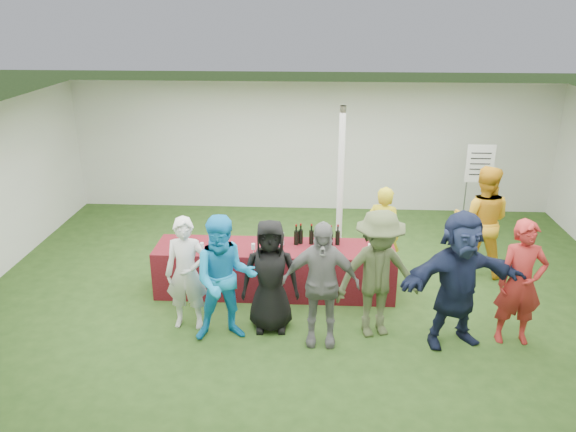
# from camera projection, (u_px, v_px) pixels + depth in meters

# --- Properties ---
(ground) EXTENTS (60.00, 60.00, 0.00)m
(ground) POSITION_uv_depth(u_px,v_px,m) (307.00, 298.00, 8.49)
(ground) COLOR #284719
(ground) RESTS_ON ground
(tent) EXTENTS (10.00, 10.00, 10.00)m
(tent) POSITION_uv_depth(u_px,v_px,m) (340.00, 189.00, 9.11)
(tent) COLOR white
(tent) RESTS_ON ground
(serving_table) EXTENTS (3.60, 0.80, 0.75)m
(serving_table) POSITION_uv_depth(u_px,v_px,m) (275.00, 269.00, 8.56)
(serving_table) COLOR maroon
(serving_table) RESTS_ON ground
(wine_bottles) EXTENTS (0.70, 0.13, 0.32)m
(wine_bottles) POSITION_uv_depth(u_px,v_px,m) (316.00, 237.00, 8.47)
(wine_bottles) COLOR black
(wine_bottles) RESTS_ON serving_table
(wine_glasses) EXTENTS (1.16, 0.10, 0.16)m
(wine_glasses) POSITION_uv_depth(u_px,v_px,m) (214.00, 246.00, 8.18)
(wine_glasses) COLOR silver
(wine_glasses) RESTS_ON serving_table
(water_bottle) EXTENTS (0.07, 0.07, 0.23)m
(water_bottle) POSITION_uv_depth(u_px,v_px,m) (282.00, 239.00, 8.46)
(water_bottle) COLOR silver
(water_bottle) RESTS_ON serving_table
(bar_towel) EXTENTS (0.25, 0.18, 0.03)m
(bar_towel) POSITION_uv_depth(u_px,v_px,m) (377.00, 247.00, 8.39)
(bar_towel) COLOR white
(bar_towel) RESTS_ON serving_table
(dump_bucket) EXTENTS (0.27, 0.27, 0.18)m
(dump_bucket) POSITION_uv_depth(u_px,v_px,m) (381.00, 250.00, 8.11)
(dump_bucket) COLOR slate
(dump_bucket) RESTS_ON serving_table
(wine_list_sign) EXTENTS (0.50, 0.03, 1.80)m
(wine_list_sign) POSITION_uv_depth(u_px,v_px,m) (479.00, 171.00, 10.22)
(wine_list_sign) COLOR slate
(wine_list_sign) RESTS_ON ground
(staff_pourer) EXTENTS (0.66, 0.56, 1.53)m
(staff_pourer) POSITION_uv_depth(u_px,v_px,m) (383.00, 232.00, 8.92)
(staff_pourer) COLOR gold
(staff_pourer) RESTS_ON ground
(staff_back) EXTENTS (1.05, 0.91, 1.82)m
(staff_back) POSITION_uv_depth(u_px,v_px,m) (482.00, 221.00, 8.99)
(staff_back) COLOR gold
(staff_back) RESTS_ON ground
(customer_0) EXTENTS (0.58, 0.38, 1.58)m
(customer_0) POSITION_uv_depth(u_px,v_px,m) (187.00, 274.00, 7.50)
(customer_0) COLOR silver
(customer_0) RESTS_ON ground
(customer_1) EXTENTS (0.94, 0.80, 1.72)m
(customer_1) POSITION_uv_depth(u_px,v_px,m) (225.00, 279.00, 7.20)
(customer_1) COLOR #1493D9
(customer_1) RESTS_ON ground
(customer_2) EXTENTS (0.80, 0.55, 1.58)m
(customer_2) POSITION_uv_depth(u_px,v_px,m) (270.00, 276.00, 7.44)
(customer_2) COLOR black
(customer_2) RESTS_ON ground
(customer_3) EXTENTS (1.00, 0.43, 1.69)m
(customer_3) POSITION_uv_depth(u_px,v_px,m) (321.00, 284.00, 7.12)
(customer_3) COLOR slate
(customer_3) RESTS_ON ground
(customer_4) EXTENTS (1.27, 0.93, 1.76)m
(customer_4) POSITION_uv_depth(u_px,v_px,m) (378.00, 274.00, 7.28)
(customer_4) COLOR #475230
(customer_4) RESTS_ON ground
(customer_5) EXTENTS (1.78, 0.98, 1.83)m
(customer_5) POSITION_uv_depth(u_px,v_px,m) (458.00, 280.00, 7.07)
(customer_5) COLOR #171F3C
(customer_5) RESTS_ON ground
(customer_6) EXTENTS (0.62, 0.41, 1.69)m
(customer_6) POSITION_uv_depth(u_px,v_px,m) (521.00, 283.00, 7.13)
(customer_6) COLOR #A72423
(customer_6) RESTS_ON ground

